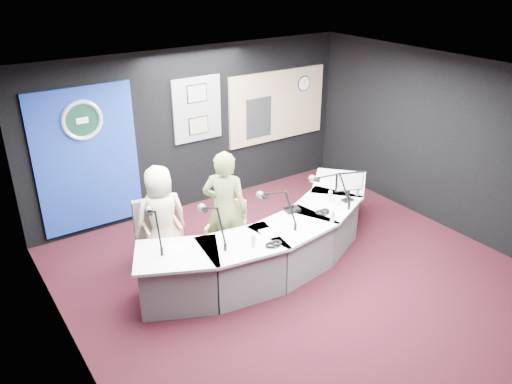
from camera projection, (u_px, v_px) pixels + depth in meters
ground at (299, 279)px, 7.22m from camera, size 6.00×6.00×0.00m
ceiling at (308, 81)px, 6.03m from camera, size 6.00×6.00×0.02m
wall_back at (195, 129)px, 8.88m from camera, size 6.00×0.02×2.80m
wall_left at (68, 259)px, 5.11m from camera, size 0.02×6.00×2.80m
wall_right at (451, 145)px, 8.14m from camera, size 0.02×6.00×2.80m
broadcast_desk at (274, 241)px, 7.45m from camera, size 4.50×1.90×0.75m
backdrop_panel at (87, 160)px, 7.96m from camera, size 1.60×0.05×2.30m
agency_seal at (82, 120)px, 7.66m from camera, size 0.63×0.07×0.63m
seal_center at (82, 120)px, 7.66m from camera, size 0.48×0.01×0.48m
pinboard at (197, 109)px, 8.74m from camera, size 0.90×0.04×1.10m
framed_photo_upper at (197, 94)px, 8.59m from camera, size 0.34×0.02×0.27m
framed_photo_lower at (199, 126)px, 8.83m from camera, size 0.34×0.02×0.27m
booth_window_frame at (277, 106)px, 9.68m from camera, size 2.12×0.06×1.32m
booth_glow at (278, 106)px, 9.67m from camera, size 2.00×0.02×1.20m
equipment_rack at (259, 118)px, 9.49m from camera, size 0.55×0.02×0.75m
wall_clock at (304, 84)px, 9.81m from camera, size 0.28×0.01×0.28m
armchair_left at (163, 236)px, 7.40m from camera, size 0.60×0.60×0.93m
armchair_right at (226, 234)px, 7.39m from camera, size 0.77×0.77×0.98m
draped_jacket at (151, 221)px, 7.49m from camera, size 0.51×0.18×0.70m
person_man at (161, 217)px, 7.28m from camera, size 0.79×0.55×1.53m
person_woman at (225, 210)px, 7.22m from camera, size 0.75×0.75×1.76m
computer_monitor at (349, 181)px, 7.67m from camera, size 0.42×0.18×0.30m
desk_phone at (292, 209)px, 7.48m from camera, size 0.23×0.20×0.05m
headphones_near at (323, 212)px, 7.42m from camera, size 0.21×0.21×0.03m
headphones_far at (274, 244)px, 6.60m from camera, size 0.20×0.20×0.03m
paper_stack at (176, 247)px, 6.56m from camera, size 0.30×0.34×0.00m
notepad at (268, 233)px, 6.89m from camera, size 0.23×0.29×0.00m
boom_mic_a at (154, 223)px, 6.53m from camera, size 0.23×0.73×0.60m
boom_mic_b at (213, 220)px, 6.61m from camera, size 0.16×0.74×0.60m
boom_mic_c at (277, 204)px, 7.03m from camera, size 0.30×0.71×0.60m
boom_mic_d at (331, 186)px, 7.57m from camera, size 0.37×0.69×0.60m
water_bottles at (310, 212)px, 7.25m from camera, size 2.26×0.58×0.18m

